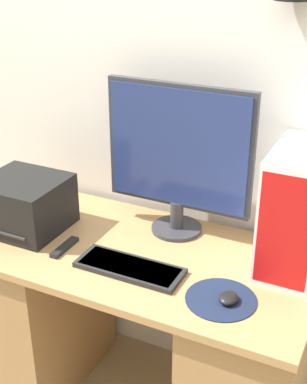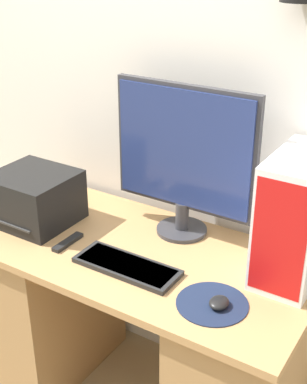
{
  "view_description": "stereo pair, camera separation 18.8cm",
  "coord_description": "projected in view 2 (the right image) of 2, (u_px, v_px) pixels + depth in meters",
  "views": [
    {
      "loc": [
        0.81,
        -1.19,
        1.87
      ],
      "look_at": [
        0.07,
        0.34,
        1.06
      ],
      "focal_mm": 50.0,
      "sensor_mm": 36.0,
      "label": 1
    },
    {
      "loc": [
        0.98,
        -1.1,
        1.87
      ],
      "look_at": [
        0.07,
        0.34,
        1.06
      ],
      "focal_mm": 50.0,
      "sensor_mm": 36.0,
      "label": 2
    }
  ],
  "objects": [
    {
      "name": "mousepad",
      "position": [
        212.0,
        304.0,
        1.73
      ],
      "size": [
        0.24,
        0.24,
        0.0
      ],
      "color": "#19233D",
      "rests_on": "desk"
    },
    {
      "name": "remote_control",
      "position": [
        68.0,
        242.0,
        2.07
      ],
      "size": [
        0.03,
        0.15,
        0.02
      ],
      "color": "black",
      "rests_on": "desk"
    },
    {
      "name": "keyboard",
      "position": [
        127.0,
        266.0,
        1.92
      ],
      "size": [
        0.39,
        0.15,
        0.02
      ],
      "color": "black",
      "rests_on": "desk"
    },
    {
      "name": "printer",
      "position": [
        35.0,
        198.0,
        2.2
      ],
      "size": [
        0.32,
        0.3,
        0.21
      ],
      "color": "black",
      "rests_on": "desk"
    },
    {
      "name": "desk",
      "position": [
        138.0,
        329.0,
        2.2
      ],
      "size": [
        1.37,
        0.67,
        0.79
      ],
      "color": "tan",
      "rests_on": "ground_plane"
    },
    {
      "name": "monitor",
      "position": [
        184.0,
        155.0,
        2.02
      ],
      "size": [
        0.59,
        0.2,
        0.6
      ],
      "color": "#333338",
      "rests_on": "desk"
    },
    {
      "name": "mouse",
      "position": [
        219.0,
        303.0,
        1.71
      ],
      "size": [
        0.06,
        0.08,
        0.03
      ],
      "color": "black",
      "rests_on": "mousepad"
    },
    {
      "name": "computer_tower",
      "position": [
        297.0,
        218.0,
        1.8
      ],
      "size": [
        0.19,
        0.36,
        0.45
      ],
      "color": "white",
      "rests_on": "desk"
    },
    {
      "name": "wall_back",
      "position": [
        191.0,
        84.0,
        2.09
      ],
      "size": [
        6.4,
        0.18,
        2.7
      ],
      "color": "white",
      "rests_on": "ground_plane"
    }
  ]
}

